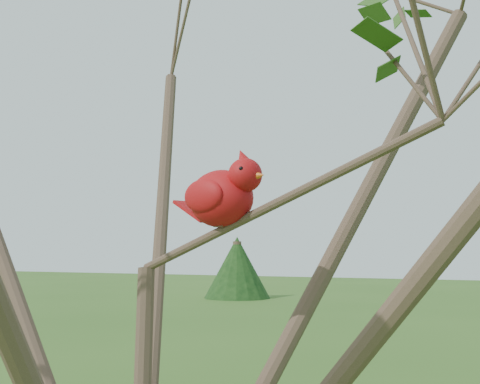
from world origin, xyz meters
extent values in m
ellipsoid|color=red|center=(0.13, 0.09, 2.09)|extent=(0.17, 0.15, 0.11)
sphere|color=red|center=(0.19, 0.07, 2.13)|extent=(0.08, 0.08, 0.07)
cone|color=red|center=(0.18, 0.07, 2.16)|extent=(0.06, 0.05, 0.05)
cone|color=#D85914|center=(0.22, 0.06, 2.13)|extent=(0.03, 0.03, 0.02)
ellipsoid|color=black|center=(0.21, 0.06, 2.13)|extent=(0.03, 0.04, 0.03)
cube|color=red|center=(0.05, 0.11, 2.07)|extent=(0.09, 0.06, 0.05)
ellipsoid|color=red|center=(0.14, 0.13, 2.09)|extent=(0.10, 0.06, 0.07)
ellipsoid|color=red|center=(0.11, 0.05, 2.09)|extent=(0.10, 0.06, 0.07)
cylinder|color=#3A291F|center=(-9.36, 21.36, 1.14)|extent=(0.34, 0.34, 2.28)
cone|color=black|center=(-9.36, 21.36, 1.24)|extent=(2.67, 2.67, 2.47)
camera|label=1|loc=(0.64, -0.97, 1.99)|focal=45.00mm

